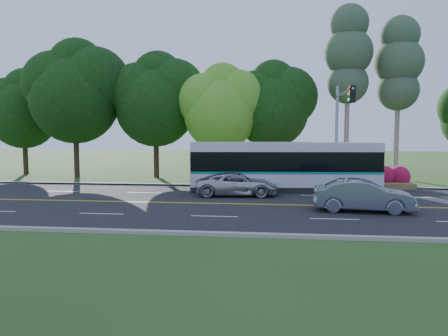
# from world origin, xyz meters

# --- Properties ---
(ground) EXTENTS (120.00, 120.00, 0.00)m
(ground) POSITION_xyz_m (0.00, 0.00, 0.00)
(ground) COLOR #274D19
(ground) RESTS_ON ground
(road) EXTENTS (60.00, 14.00, 0.02)m
(road) POSITION_xyz_m (0.00, 0.00, 0.01)
(road) COLOR black
(road) RESTS_ON ground
(curb_north) EXTENTS (60.00, 0.30, 0.15)m
(curb_north) POSITION_xyz_m (0.00, 7.15, 0.07)
(curb_north) COLOR #9E988F
(curb_north) RESTS_ON ground
(curb_south) EXTENTS (60.00, 0.30, 0.15)m
(curb_south) POSITION_xyz_m (0.00, -7.15, 0.07)
(curb_south) COLOR #9E988F
(curb_south) RESTS_ON ground
(grass_verge) EXTENTS (60.00, 4.00, 0.10)m
(grass_verge) POSITION_xyz_m (0.00, 9.00, 0.05)
(grass_verge) COLOR #274D19
(grass_verge) RESTS_ON ground
(lane_markings) EXTENTS (57.60, 13.82, 0.00)m
(lane_markings) POSITION_xyz_m (-0.09, 0.00, 0.02)
(lane_markings) COLOR gold
(lane_markings) RESTS_ON road
(tree_row) EXTENTS (44.70, 9.10, 13.84)m
(tree_row) POSITION_xyz_m (-5.15, 12.13, 6.73)
(tree_row) COLOR black
(tree_row) RESTS_ON ground
(bougainvillea_hedge) EXTENTS (9.50, 2.25, 1.50)m
(bougainvillea_hedge) POSITION_xyz_m (7.18, 8.15, 0.72)
(bougainvillea_hedge) COLOR #A10D2B
(bougainvillea_hedge) RESTS_ON ground
(traffic_signal) EXTENTS (0.42, 6.10, 7.00)m
(traffic_signal) POSITION_xyz_m (6.49, 5.40, 4.67)
(traffic_signal) COLOR gray
(traffic_signal) RESTS_ON ground
(transit_bus) EXTENTS (12.37, 3.71, 3.19)m
(transit_bus) POSITION_xyz_m (2.92, 5.42, 1.60)
(transit_bus) COLOR silver
(transit_bus) RESTS_ON road
(sedan) EXTENTS (4.92, 2.08, 1.58)m
(sedan) POSITION_xyz_m (6.63, -1.49, 0.81)
(sedan) COLOR slate
(sedan) RESTS_ON road
(suv) EXTENTS (5.17, 2.70, 1.39)m
(suv) POSITION_xyz_m (0.01, 2.99, 0.72)
(suv) COLOR silver
(suv) RESTS_ON road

